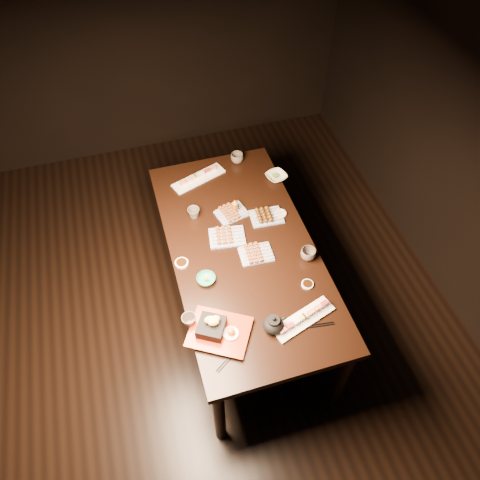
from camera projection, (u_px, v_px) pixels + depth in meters
name	position (u px, v px, depth m)	size (l,w,h in m)	color
ground	(194.00, 367.00, 3.26)	(5.00, 5.00, 0.00)	black
dining_table	(242.00, 281.00, 3.27)	(0.90, 1.80, 0.75)	black
sushi_platter_near	(304.00, 318.00, 2.63)	(0.39, 0.11, 0.05)	white
sushi_platter_far	(198.00, 177.00, 3.36)	(0.40, 0.11, 0.05)	white
yakitori_plate_center	(227.00, 235.00, 3.01)	(0.23, 0.17, 0.06)	#828EB6
yakitori_plate_right	(256.00, 252.00, 2.92)	(0.21, 0.15, 0.05)	#828EB6
yakitori_plate_left	(232.00, 212.00, 3.14)	(0.20, 0.15, 0.05)	#828EB6
tsukune_plate	(267.00, 215.00, 3.12)	(0.21, 0.16, 0.05)	#828EB6
edamame_bowl_green	(206.00, 279.00, 2.80)	(0.12, 0.12, 0.04)	#2A8262
edamame_bowl_cream	(276.00, 176.00, 3.38)	(0.14, 0.14, 0.04)	beige
tempura_tray	(219.00, 328.00, 2.54)	(0.33, 0.26, 0.12)	black
teacup_near_left	(189.00, 321.00, 2.60)	(0.08, 0.08, 0.08)	#4B423A
teacup_mid_right	(308.00, 254.00, 2.90)	(0.10, 0.10, 0.08)	#4B423A
teacup_far_left	(194.00, 213.00, 3.12)	(0.08, 0.08, 0.08)	#4B423A
teacup_far_right	(237.00, 158.00, 3.48)	(0.09, 0.09, 0.07)	#4B423A
teapot	(273.00, 324.00, 2.56)	(0.14, 0.14, 0.12)	black
condiment_bottle	(235.00, 206.00, 3.12)	(0.04, 0.04, 0.12)	brown
sauce_dish_west	(182.00, 263.00, 2.89)	(0.08, 0.08, 0.01)	white
sauce_dish_east	(280.00, 214.00, 3.16)	(0.08, 0.08, 0.01)	white
sauce_dish_se	(307.00, 284.00, 2.79)	(0.07, 0.07, 0.01)	white
sauce_dish_nw	(188.00, 183.00, 3.34)	(0.08, 0.08, 0.01)	white
chopsticks_near	(232.00, 355.00, 2.50)	(0.25, 0.02, 0.01)	black
chopsticks_se	(314.00, 326.00, 2.62)	(0.23, 0.02, 0.01)	black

